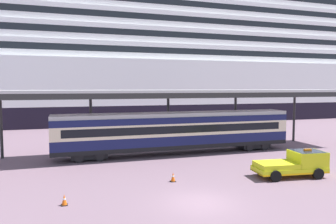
{
  "coord_description": "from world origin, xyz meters",
  "views": [
    {
      "loc": [
        -7.07,
        -16.32,
        6.57
      ],
      "look_at": [
        0.91,
        9.25,
        4.5
      ],
      "focal_mm": 33.99,
      "sensor_mm": 36.0,
      "label": 1
    }
  ],
  "objects_px": {
    "service_truck": "(296,163)",
    "traffic_cone_mid": "(173,177)",
    "traffic_cone_near": "(64,200)",
    "cruise_ship": "(167,63)",
    "train_carriage": "(177,131)"
  },
  "relations": [
    {
      "from": "cruise_ship",
      "to": "train_carriage",
      "type": "distance_m",
      "value": 40.81
    },
    {
      "from": "traffic_cone_near",
      "to": "traffic_cone_mid",
      "type": "bearing_deg",
      "value": 18.75
    },
    {
      "from": "train_carriage",
      "to": "service_truck",
      "type": "height_order",
      "value": "train_carriage"
    },
    {
      "from": "train_carriage",
      "to": "service_truck",
      "type": "xyz_separation_m",
      "value": [
        5.81,
        -10.29,
        -1.32
      ]
    },
    {
      "from": "traffic_cone_near",
      "to": "traffic_cone_mid",
      "type": "relative_size",
      "value": 0.93
    },
    {
      "from": "service_truck",
      "to": "traffic_cone_near",
      "type": "bearing_deg",
      "value": -176.49
    },
    {
      "from": "service_truck",
      "to": "traffic_cone_near",
      "type": "height_order",
      "value": "service_truck"
    },
    {
      "from": "train_carriage",
      "to": "traffic_cone_near",
      "type": "xyz_separation_m",
      "value": [
        -10.49,
        -11.29,
        -2.0
      ]
    },
    {
      "from": "service_truck",
      "to": "traffic_cone_mid",
      "type": "height_order",
      "value": "service_truck"
    },
    {
      "from": "service_truck",
      "to": "traffic_cone_near",
      "type": "xyz_separation_m",
      "value": [
        -16.3,
        -1.0,
        -0.68
      ]
    },
    {
      "from": "cruise_ship",
      "to": "traffic_cone_mid",
      "type": "bearing_deg",
      "value": -106.56
    },
    {
      "from": "train_carriage",
      "to": "traffic_cone_near",
      "type": "height_order",
      "value": "train_carriage"
    },
    {
      "from": "train_carriage",
      "to": "traffic_cone_mid",
      "type": "distance_m",
      "value": 9.64
    },
    {
      "from": "cruise_ship",
      "to": "service_truck",
      "type": "distance_m",
      "value": 49.94
    },
    {
      "from": "traffic_cone_near",
      "to": "cruise_ship",
      "type": "bearing_deg",
      "value": 66.81
    }
  ]
}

